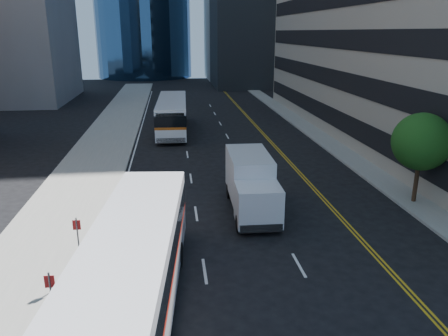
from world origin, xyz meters
The scene contains 7 objects.
ground centered at (0.00, 0.00, 0.00)m, with size 160.00×160.00×0.00m, color black.
sidewalk_west centered at (-10.50, 25.00, 0.07)m, with size 5.00×90.00×0.15m, color gray.
sidewalk_east centered at (9.00, 25.00, 0.07)m, with size 2.00×90.00×0.15m, color gray.
street_tree centered at (9.00, 8.00, 3.64)m, with size 3.20×3.20×5.10m.
bus_front centered at (-6.10, -0.67, 1.77)m, with size 3.94×12.77×3.24m.
bus_rear centered at (-4.59, 28.72, 1.74)m, with size 3.09×12.45×3.19m.
box_truck centered at (-0.50, 7.97, 1.61)m, with size 2.35×6.43×3.05m.
Camera 1 is at (-4.60, -13.88, 9.44)m, focal length 35.00 mm.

